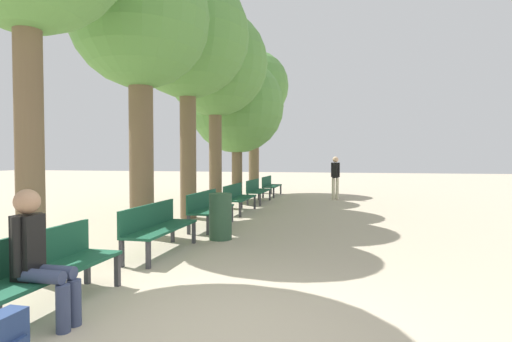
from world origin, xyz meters
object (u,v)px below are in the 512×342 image
(bench_row_5, at_px, (270,184))
(tree_row_5, at_px, (254,88))
(bench_row_0, at_px, (44,265))
(bench_row_4, at_px, (257,189))
(bench_row_3, at_px, (238,196))
(pedestrian_near, at_px, (335,175))
(tree_row_1, at_px, (140,23))
(person_seated, at_px, (39,254))
(trash_bin, at_px, (220,216))
(tree_row_4, at_px, (237,106))
(tree_row_2, at_px, (187,38))
(tree_row_3, at_px, (215,65))
(bench_row_1, at_px, (157,225))
(bench_row_2, at_px, (208,206))

(bench_row_5, bearing_deg, tree_row_5, 127.46)
(bench_row_0, bearing_deg, bench_row_4, 90.00)
(bench_row_3, relative_size, pedestrian_near, 1.13)
(bench_row_0, relative_size, bench_row_3, 1.00)
(tree_row_1, bearing_deg, bench_row_4, 81.05)
(person_seated, distance_m, trash_bin, 4.28)
(tree_row_4, relative_size, pedestrian_near, 3.27)
(bench_row_0, distance_m, bench_row_3, 7.71)
(tree_row_2, distance_m, person_seated, 7.97)
(tree_row_4, bearing_deg, tree_row_5, 90.00)
(tree_row_5, bearing_deg, bench_row_0, -85.94)
(bench_row_3, relative_size, tree_row_1, 0.32)
(bench_row_3, bearing_deg, pedestrian_near, 58.22)
(tree_row_2, relative_size, trash_bin, 7.12)
(tree_row_2, relative_size, tree_row_5, 1.00)
(bench_row_5, xyz_separation_m, tree_row_4, (-1.00, -1.58, 3.09))
(tree_row_3, bearing_deg, bench_row_0, -83.39)
(bench_row_0, distance_m, tree_row_4, 11.73)
(tree_row_1, distance_m, tree_row_4, 7.41)
(pedestrian_near, relative_size, trash_bin, 1.82)
(bench_row_3, distance_m, tree_row_4, 4.82)
(tree_row_4, relative_size, trash_bin, 5.95)
(tree_row_3, bearing_deg, tree_row_1, -90.00)
(tree_row_5, distance_m, pedestrian_near, 5.73)
(person_seated, distance_m, pedestrian_near, 12.66)
(tree_row_5, relative_size, person_seated, 4.91)
(bench_row_1, bearing_deg, bench_row_3, 90.00)
(bench_row_2, height_order, tree_row_1, tree_row_1)
(bench_row_4, distance_m, tree_row_2, 5.87)
(pedestrian_near, bearing_deg, bench_row_1, -105.88)
(tree_row_1, height_order, tree_row_4, tree_row_1)
(bench_row_3, distance_m, tree_row_3, 4.32)
(bench_row_1, xyz_separation_m, bench_row_5, (0.00, 10.28, 0.00))
(bench_row_3, relative_size, bench_row_4, 1.00)
(bench_row_3, bearing_deg, bench_row_0, -90.00)
(bench_row_2, relative_size, tree_row_2, 0.29)
(bench_row_1, distance_m, bench_row_3, 5.14)
(bench_row_4, xyz_separation_m, bench_row_5, (0.00, 2.57, 0.00))
(tree_row_2, bearing_deg, bench_row_3, 52.71)
(bench_row_3, xyz_separation_m, trash_bin, (0.69, -3.80, -0.03))
(bench_row_2, bearing_deg, tree_row_4, 99.30)
(bench_row_1, distance_m, bench_row_4, 7.71)
(bench_row_1, xyz_separation_m, bench_row_3, (0.00, 5.14, 0.00))
(tree_row_4, height_order, pedestrian_near, tree_row_4)
(bench_row_1, bearing_deg, tree_row_5, 94.95)
(bench_row_0, bearing_deg, tree_row_5, 94.06)
(pedestrian_near, bearing_deg, tree_row_2, -123.12)
(bench_row_3, height_order, bench_row_5, same)
(tree_row_4, bearing_deg, person_seated, -83.90)
(bench_row_4, distance_m, tree_row_5, 5.88)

